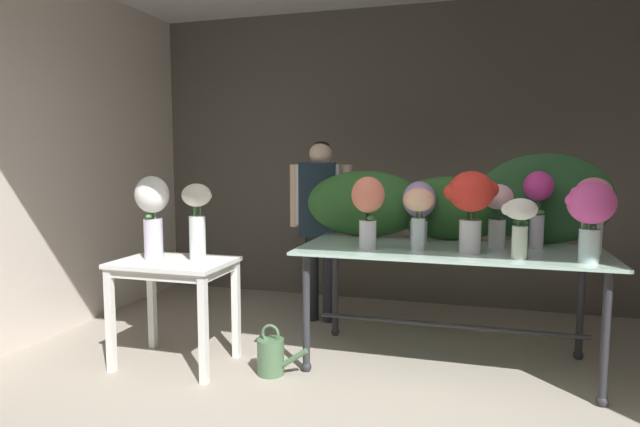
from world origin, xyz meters
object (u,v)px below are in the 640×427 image
(vase_peach_roses, at_px, (419,210))
(vase_blush_stock, at_px, (498,210))
(vase_coral_lilies, at_px, (368,204))
(vase_cream_lisianthus_tall, at_px, (197,215))
(side_table_white, at_px, (174,275))
(vase_scarlet_ranunculus, at_px, (471,200))
(vase_ivory_tulips, at_px, (520,220))
(vase_white_roses_tall, at_px, (152,209))
(vase_fuchsia_dahlias, at_px, (591,211))
(florist, at_px, (320,212))
(vase_magenta_carnations, at_px, (538,199))
(display_table_glass, at_px, (449,264))
(watering_can, at_px, (271,356))
(vase_rosy_hydrangea, at_px, (593,208))
(vase_lilac_anemones, at_px, (419,205))

(vase_peach_roses, height_order, vase_blush_stock, vase_blush_stock)
(vase_coral_lilies, bearing_deg, vase_cream_lisianthus_tall, -167.42)
(side_table_white, height_order, vase_scarlet_ranunculus, vase_scarlet_ranunculus)
(vase_scarlet_ranunculus, relative_size, vase_cream_lisianthus_tall, 1.00)
(vase_ivory_tulips, xyz_separation_m, vase_white_roses_tall, (-2.41, -0.23, 0.02))
(vase_coral_lilies, relative_size, vase_peach_roses, 1.17)
(vase_fuchsia_dahlias, distance_m, vase_peach_roses, 1.01)
(florist, height_order, vase_peach_roses, florist)
(vase_peach_roses, bearing_deg, vase_magenta_carnations, 23.27)
(display_table_glass, distance_m, side_table_white, 1.90)
(vase_cream_lisianthus_tall, relative_size, watering_can, 1.50)
(vase_white_roses_tall, height_order, watering_can, vase_white_roses_tall)
(display_table_glass, distance_m, watering_can, 1.36)
(vase_cream_lisianthus_tall, distance_m, watering_can, 1.08)
(florist, bearing_deg, vase_cream_lisianthus_tall, -114.11)
(vase_ivory_tulips, relative_size, vase_white_roses_tall, 0.64)
(vase_blush_stock, bearing_deg, vase_coral_lilies, -159.20)
(vase_peach_roses, bearing_deg, display_table_glass, 41.23)
(vase_ivory_tulips, height_order, vase_cream_lisianthus_tall, vase_cream_lisianthus_tall)
(vase_blush_stock, bearing_deg, vase_ivory_tulips, -74.32)
(vase_ivory_tulips, bearing_deg, vase_cream_lisianthus_tall, -175.36)
(display_table_glass, xyz_separation_m, vase_blush_stock, (0.31, 0.11, 0.38))
(vase_blush_stock, bearing_deg, side_table_white, -163.56)
(vase_scarlet_ranunculus, distance_m, vase_cream_lisianthus_tall, 1.84)
(vase_ivory_tulips, bearing_deg, vase_white_roses_tall, -174.61)
(vase_peach_roses, distance_m, watering_can, 1.38)
(vase_scarlet_ranunculus, bearing_deg, vase_ivory_tulips, -24.03)
(vase_coral_lilies, height_order, vase_cream_lisianthus_tall, vase_coral_lilies)
(display_table_glass, relative_size, florist, 1.27)
(side_table_white, distance_m, watering_can, 0.88)
(vase_peach_roses, xyz_separation_m, vase_blush_stock, (0.51, 0.28, -0.01))
(vase_peach_roses, distance_m, vase_white_roses_tall, 1.82)
(vase_fuchsia_dahlias, height_order, vase_scarlet_ranunculus, vase_scarlet_ranunculus)
(vase_rosy_hydrangea, distance_m, vase_cream_lisianthus_tall, 2.60)
(watering_can, bearing_deg, vase_coral_lilies, 26.35)
(vase_fuchsia_dahlias, bearing_deg, display_table_glass, 159.42)
(vase_lilac_anemones, distance_m, vase_rosy_hydrangea, 1.13)
(vase_scarlet_ranunculus, relative_size, vase_magenta_carnations, 1.01)
(display_table_glass, height_order, vase_ivory_tulips, vase_ivory_tulips)
(display_table_glass, xyz_separation_m, vase_scarlet_ranunculus, (0.14, -0.17, 0.46))
(vase_fuchsia_dahlias, distance_m, vase_rosy_hydrangea, 0.34)
(vase_lilac_anemones, bearing_deg, vase_magenta_carnations, -2.73)
(display_table_glass, height_order, vase_white_roses_tall, vase_white_roses_tall)
(vase_coral_lilies, xyz_separation_m, vase_peach_roses, (0.33, 0.04, -0.03))
(vase_rosy_hydrangea, bearing_deg, vase_fuchsia_dahlias, -102.74)
(florist, distance_m, watering_can, 1.50)
(side_table_white, xyz_separation_m, vase_coral_lilies, (1.30, 0.31, 0.50))
(vase_lilac_anemones, height_order, vase_peach_roses, vase_lilac_anemones)
(florist, relative_size, vase_ivory_tulips, 4.28)
(vase_white_roses_tall, bearing_deg, vase_blush_stock, 15.37)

